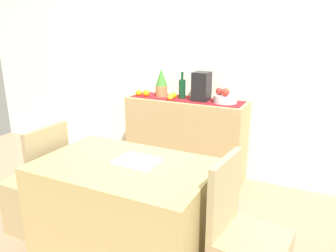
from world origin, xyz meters
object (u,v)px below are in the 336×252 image
sideboard_console (186,139)px  open_book (137,161)px  potted_plant (161,83)px  fruit_bowl (225,99)px  coffee_maker (201,87)px  dining_table (126,213)px  wine_bottle (182,89)px  chair_near_window (39,199)px

sideboard_console → open_book: size_ratio=4.55×
potted_plant → fruit_bowl: bearing=0.0°
fruit_bowl → coffee_maker: size_ratio=0.79×
dining_table → open_book: bearing=43.0°
open_book → sideboard_console: bearing=102.4°
wine_bottle → potted_plant: 0.25m
coffee_maker → open_book: (0.06, -1.38, -0.28)m
dining_table → chair_near_window: (-0.84, -0.00, -0.10)m
sideboard_console → wine_bottle: (-0.05, 0.00, 0.55)m
sideboard_console → coffee_maker: (0.17, 0.00, 0.59)m
open_book → chair_near_window: size_ratio=0.31×
sideboard_console → wine_bottle: wine_bottle is taller
wine_bottle → dining_table: size_ratio=0.25×
sideboard_console → coffee_maker: bearing=0.0°
potted_plant → chair_near_window: (-0.39, -1.44, -0.77)m
dining_table → chair_near_window: bearing=-180.0°
coffee_maker → potted_plant: (-0.46, 0.00, 0.00)m
dining_table → chair_near_window: 0.85m
fruit_bowl → coffee_maker: coffee_maker is taller
sideboard_console → wine_bottle: size_ratio=4.47×
coffee_maker → chair_near_window: size_ratio=0.33×
wine_bottle → potted_plant: size_ratio=0.92×
sideboard_console → chair_near_window: (-0.68, -1.44, -0.17)m
fruit_bowl → wine_bottle: size_ratio=0.82×
fruit_bowl → chair_near_window: fruit_bowl is taller
potted_plant → chair_near_window: bearing=-105.0°
fruit_bowl → dining_table: 1.56m
dining_table → coffee_maker: bearing=90.0°
wine_bottle → open_book: 1.43m
fruit_bowl → chair_near_window: 1.93m
coffee_maker → chair_near_window: 1.83m
wine_bottle → coffee_maker: size_ratio=0.96×
wine_bottle → coffee_maker: coffee_maker is taller
potted_plant → open_book: potted_plant is taller
fruit_bowl → open_book: 1.40m
sideboard_console → chair_near_window: size_ratio=1.42×
potted_plant → dining_table: size_ratio=0.27×
sideboard_console → dining_table: sideboard_console is taller
fruit_bowl → coffee_maker: (-0.25, 0.00, 0.10)m
fruit_bowl → dining_table: bearing=-100.0°
open_book → chair_near_window: bearing=-173.3°
wine_bottle → fruit_bowl: bearing=0.0°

